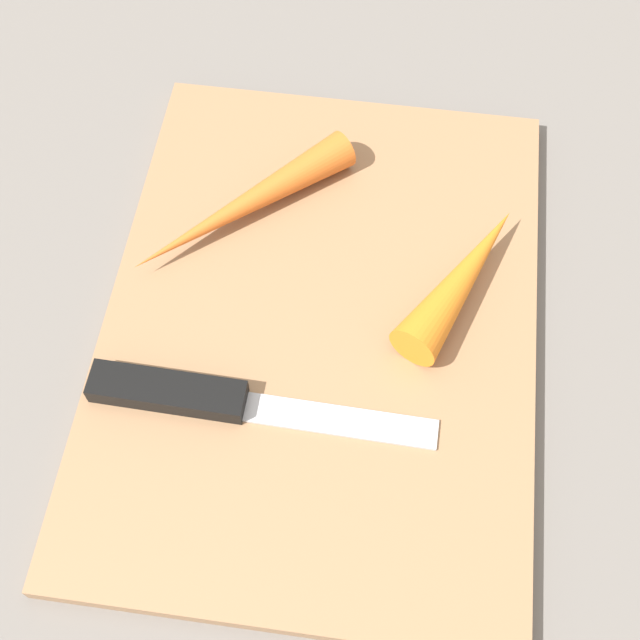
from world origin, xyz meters
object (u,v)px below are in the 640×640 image
cutting_board (320,325)px  carrot_short (463,277)px  knife (191,395)px  carrot_long (244,205)px

cutting_board → carrot_short: (-0.03, 0.08, 0.02)m
cutting_board → carrot_short: size_ratio=3.05×
knife → carrot_short: carrot_short is taller
cutting_board → knife: 0.09m
cutting_board → knife: size_ratio=1.80×
cutting_board → carrot_short: carrot_short is taller
cutting_board → carrot_short: bearing=111.4°
knife → carrot_short: (-0.09, 0.15, 0.01)m
carrot_short → carrot_long: bearing=102.2°
carrot_long → cutting_board: bearing=86.4°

